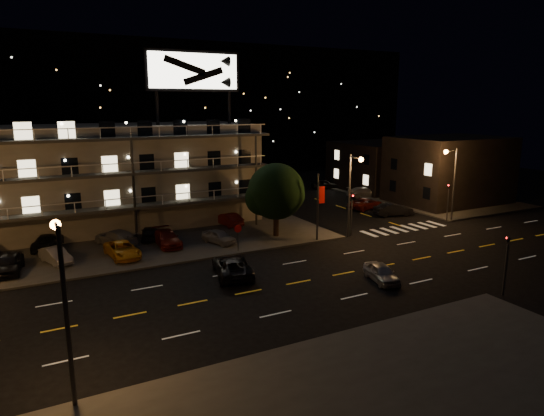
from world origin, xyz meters
name	(u,v)px	position (x,y,z in m)	size (l,w,h in m)	color
ground	(322,278)	(0.00, 0.00, 0.00)	(140.00, 140.00, 0.00)	black
curb_nw	(87,236)	(-14.00, 20.00, 0.07)	(44.00, 24.00, 0.15)	#383836
curb_ne	(424,197)	(30.00, 20.00, 0.07)	(16.00, 24.00, 0.15)	#383836
motel	(119,175)	(-9.94, 23.88, 5.34)	(28.00, 13.80, 18.10)	gray
side_bldg_front	(449,170)	(29.99, 16.00, 4.25)	(14.06, 10.00, 8.50)	black
side_bldg_back	(386,165)	(29.99, 28.00, 3.50)	(14.06, 12.00, 7.00)	black
hill_backdrop	(93,109)	(-5.94, 68.78, 11.55)	(120.00, 25.00, 24.00)	black
streetlight_nc	(352,187)	(8.50, 7.94, 4.96)	(0.44, 1.92, 8.00)	#2D2D30
streetlight_ne	(452,177)	(22.14, 8.30, 4.96)	(1.92, 0.44, 8.00)	#2D2D30
streetlight_s	(64,296)	(-18.00, -7.94, 4.96)	(0.44, 1.92, 8.00)	#2D2D30
signal_nw	(352,210)	(9.00, 8.50, 2.57)	(0.20, 0.27, 4.60)	#2D2D30
signal_sw	(506,259)	(9.00, -8.50, 2.57)	(0.20, 0.27, 4.60)	#2D2D30
signal_ne	(448,198)	(22.00, 8.50, 2.57)	(0.27, 0.20, 4.60)	#2D2D30
banner_north	(318,206)	(5.09, 8.40, 3.43)	(0.83, 0.16, 6.40)	#2D2D30
stop_sign	(238,234)	(-3.00, 8.57, 1.71)	(0.91, 0.11, 2.61)	#2D2D30
tree	(276,193)	(2.19, 11.43, 4.35)	(5.61, 5.40, 7.07)	black
lot_car_0	(9,263)	(-20.56, 11.57, 0.89)	(1.75, 4.34, 1.48)	black
lot_car_1	(56,255)	(-17.26, 12.46, 0.77)	(1.31, 3.76, 1.24)	#95969A
lot_car_2	(123,250)	(-12.20, 11.48, 0.80)	(2.14, 4.64, 1.29)	orange
lot_car_3	(167,238)	(-8.01, 13.09, 0.82)	(1.89, 4.65, 1.35)	#5D130D
lot_car_4	(219,237)	(-3.58, 11.60, 0.77)	(1.47, 3.65, 1.24)	#95969A
lot_car_6	(48,241)	(-17.53, 17.08, 0.82)	(2.21, 4.80, 1.33)	black
lot_car_7	(116,237)	(-12.04, 15.38, 0.86)	(1.98, 4.86, 1.41)	#95969A
lot_car_8	(150,233)	(-8.91, 15.79, 0.80)	(1.53, 3.80, 1.30)	black
lot_car_9	(228,219)	(-0.33, 17.35, 0.82)	(1.43, 4.09, 1.35)	#5D130D
side_car_0	(394,210)	(18.50, 13.17, 0.73)	(1.55, 4.44, 1.46)	black
side_car_1	(366,204)	(18.05, 17.67, 0.67)	(2.21, 4.80, 1.33)	#5D130D
side_car_2	(365,192)	(22.65, 23.71, 0.70)	(1.97, 4.84, 1.40)	#95969A
side_car_3	(325,184)	(21.53, 31.95, 0.70)	(1.64, 4.08, 1.39)	black
road_car_east	(382,273)	(3.48, -2.59, 0.64)	(1.51, 3.76, 1.28)	#95969A
road_car_west	(232,266)	(-5.72, 3.48, 0.76)	(2.51, 5.43, 1.51)	black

